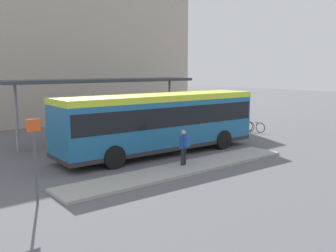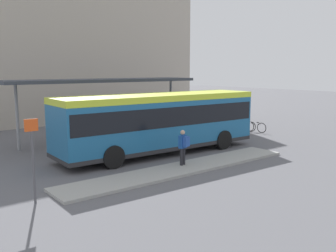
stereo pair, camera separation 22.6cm
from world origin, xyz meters
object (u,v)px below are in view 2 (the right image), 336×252
at_px(bicycle_white, 256,127).
at_px(bicycle_yellow, 245,126).
at_px(city_bus, 160,119).
at_px(bicycle_orange, 239,124).
at_px(platform_sign, 33,157).
at_px(pedestrian_waiting, 183,145).
at_px(potted_planter_near_shelter, 186,126).

distance_m(bicycle_white, bicycle_yellow, 0.82).
bearing_deg(city_bus, bicycle_orange, 18.21).
xyz_separation_m(bicycle_yellow, platform_sign, (-16.91, -5.29, 1.19)).
height_order(city_bus, platform_sign, city_bus).
height_order(pedestrian_waiting, bicycle_white, pedestrian_waiting).
bearing_deg(potted_planter_near_shelter, pedestrian_waiting, -132.05).
distance_m(city_bus, platform_sign, 8.40).
bearing_deg(city_bus, bicycle_white, 8.84).
height_order(bicycle_yellow, platform_sign, platform_sign).
bearing_deg(pedestrian_waiting, bicycle_white, -82.44).
bearing_deg(city_bus, platform_sign, -154.69).
height_order(bicycle_white, potted_planter_near_shelter, potted_planter_near_shelter).
bearing_deg(bicycle_yellow, pedestrian_waiting, 109.43).
bearing_deg(city_bus, pedestrian_waiting, -105.76).
bearing_deg(bicycle_yellow, city_bus, 95.59).
height_order(bicycle_orange, potted_planter_near_shelter, potted_planter_near_shelter).
relative_size(bicycle_white, bicycle_orange, 1.03).
distance_m(bicycle_white, potted_planter_near_shelter, 5.15).
xyz_separation_m(city_bus, bicycle_yellow, (9.20, 1.95, -1.45)).
bearing_deg(bicycle_white, pedestrian_waiting, 105.59).
bearing_deg(bicycle_yellow, platform_sign, 100.98).
relative_size(bicycle_yellow, platform_sign, 0.60).
relative_size(potted_planter_near_shelter, platform_sign, 0.42).
relative_size(city_bus, pedestrian_waiting, 7.04).
distance_m(city_bus, bicycle_white, 9.49).
relative_size(city_bus, bicycle_white, 6.64).
bearing_deg(platform_sign, city_bus, 23.41).
bearing_deg(city_bus, potted_planter_near_shelter, 36.53).
height_order(pedestrian_waiting, bicycle_orange, pedestrian_waiting).
relative_size(bicycle_orange, platform_sign, 0.58).
relative_size(pedestrian_waiting, bicycle_yellow, 0.94).
bearing_deg(bicycle_yellow, bicycle_orange, -24.22).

